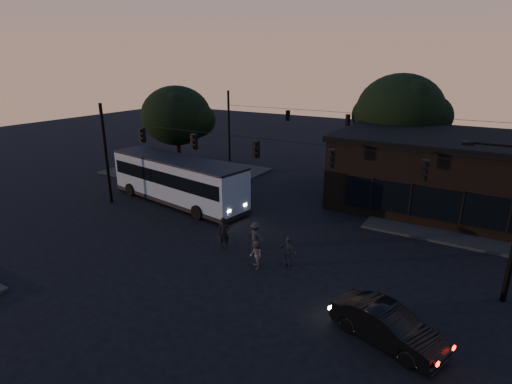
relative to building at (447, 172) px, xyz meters
The scene contains 14 objects.
ground 18.53m from the building, 119.40° to the right, with size 120.00×120.00×0.00m, color black.
sidewalk_far_right 4.45m from the building, 33.35° to the right, with size 14.00×10.00×0.15m, color black.
sidewalk_far_left 23.23m from the building, behind, with size 14.00×10.00×0.15m, color black.
building is the anchor object (origin of this frame).
tree_behind 8.57m from the building, 129.68° to the left, with size 7.60×7.60×9.43m.
tree_left 23.37m from the building, behind, with size 6.40×6.40×8.30m.
signal_rig_near 15.08m from the building, 126.93° to the right, with size 26.24×0.30×7.50m.
signal_rig_far 9.97m from the building, 155.90° to the left, with size 26.24×0.30×7.50m.
bus 19.88m from the building, 151.94° to the right, with size 12.66×4.74×3.48m.
car 17.60m from the building, 89.51° to the right, with size 1.53×4.37×1.44m, color black.
pedestrian_a 17.26m from the building, 125.39° to the right, with size 0.67×0.44×1.83m, color black.
pedestrian_b 16.83m from the building, 115.20° to the right, with size 0.74×0.58×1.52m, color #504A49.
pedestrian_c 15.34m from the building, 112.36° to the right, with size 0.98×0.41×1.67m, color #2C2D36.
pedestrian_d 15.66m from the building, 122.59° to the right, with size 1.03×0.59×1.60m, color black.
Camera 1 is at (11.49, -15.11, 10.24)m, focal length 28.00 mm.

